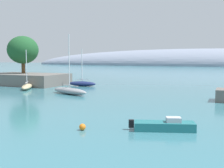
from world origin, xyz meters
TOP-DOWN VIEW (x-y plane):
  - shore_outcrop at (-27.81, 41.81)m, footprint 17.41×10.13m
  - tree_clump_shore at (-29.40, 42.78)m, footprint 6.86×6.86m
  - distant_ridge at (-19.64, 228.19)m, footprint 298.85×56.59m
  - sailboat_grey_near_shore at (-9.83, 31.30)m, footprint 8.24×4.43m
  - sailboat_sand_mid_mooring at (-21.55, 34.76)m, footprint 5.60×7.44m
  - sailboat_navy_outer_mooring at (-14.98, 44.09)m, footprint 6.31×2.49m
  - motorboat_teal_alongside_breakwater at (9.99, 14.49)m, footprint 5.28×3.07m
  - mooring_buoy_orange at (3.95, 11.80)m, footprint 0.53×0.53m

SIDE VIEW (x-z plane):
  - distant_ridge at x=-19.64m, z-range -13.38..13.38m
  - mooring_buoy_orange at x=3.95m, z-range 0.00..0.53m
  - motorboat_teal_alongside_breakwater at x=9.99m, z-range -0.16..0.93m
  - sailboat_sand_mid_mooring at x=-21.55m, z-range -3.20..4.18m
  - sailboat_navy_outer_mooring at x=-14.98m, z-range -3.32..4.42m
  - sailboat_grey_near_shore at x=-9.83m, z-range -4.22..5.40m
  - shore_outcrop at x=-27.81m, z-range 0.00..2.42m
  - tree_clump_shore at x=-29.40m, z-range 3.48..11.82m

